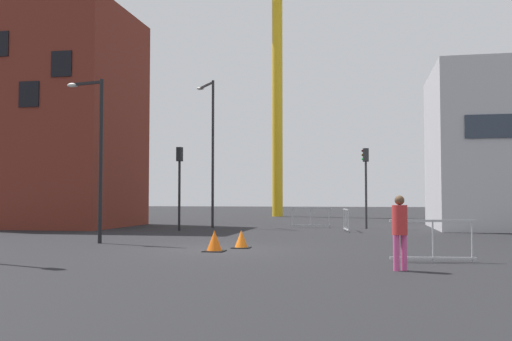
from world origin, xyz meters
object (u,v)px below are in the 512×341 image
at_px(construction_crane, 281,21).
at_px(traffic_cone_striped, 241,240).
at_px(streetlamp_tall, 211,141).
at_px(traffic_light_crosswalk, 180,175).
at_px(pedestrian_walking, 400,227).
at_px(streetlamp_short, 96,145).
at_px(traffic_light_corner, 366,175).
at_px(traffic_cone_on_verge, 214,242).

relative_size(construction_crane, traffic_cone_striped, 43.93).
relative_size(streetlamp_tall, traffic_light_crosswalk, 1.94).
bearing_deg(traffic_cone_striped, pedestrian_walking, -46.00).
bearing_deg(traffic_light_crosswalk, traffic_cone_striped, -60.11).
relative_size(streetlamp_tall, traffic_cone_striped, 13.67).
height_order(construction_crane, traffic_cone_striped, construction_crane).
distance_m(construction_crane, streetlamp_short, 31.93).
distance_m(streetlamp_tall, traffic_light_crosswalk, 3.68).
bearing_deg(traffic_light_corner, streetlamp_short, -130.39).
height_order(traffic_light_crosswalk, traffic_light_corner, traffic_light_corner).
relative_size(construction_crane, traffic_light_corner, 6.09).
bearing_deg(traffic_cone_on_verge, traffic_light_crosswalk, 114.02).
xyz_separation_m(traffic_cone_on_verge, traffic_cone_striped, (0.56, 1.28, -0.03)).
relative_size(streetlamp_tall, streetlamp_short, 1.35).
height_order(streetlamp_short, traffic_light_crosswalk, streetlamp_short).
bearing_deg(construction_crane, traffic_light_corner, -68.36).
height_order(streetlamp_tall, streetlamp_short, streetlamp_tall).
bearing_deg(traffic_light_crosswalk, traffic_cone_on_verge, -65.98).
bearing_deg(traffic_light_crosswalk, pedestrian_walking, -54.44).
bearing_deg(traffic_light_corner, streetlamp_tall, -176.75).
bearing_deg(construction_crane, traffic_cone_on_verge, -85.59).
height_order(traffic_light_crosswalk, traffic_cone_on_verge, traffic_light_crosswalk).
height_order(streetlamp_tall, traffic_light_corner, streetlamp_tall).
relative_size(construction_crane, pedestrian_walking, 15.18).
xyz_separation_m(streetlamp_short, traffic_cone_striped, (5.58, -0.94, -3.28)).
bearing_deg(pedestrian_walking, traffic_light_corner, 92.34).
xyz_separation_m(streetlamp_short, traffic_cone_on_verge, (5.03, -2.23, -3.25)).
xyz_separation_m(pedestrian_walking, traffic_cone_striped, (-4.72, 4.89, -0.71)).
distance_m(construction_crane, traffic_cone_on_verge, 35.34).
bearing_deg(pedestrian_walking, traffic_cone_on_verge, 145.68).
distance_m(traffic_light_crosswalk, traffic_cone_on_verge, 11.26).
xyz_separation_m(construction_crane, streetlamp_tall, (-1.29, -18.07, -12.15)).
relative_size(streetlamp_short, traffic_light_crosswalk, 1.44).
bearing_deg(traffic_cone_on_verge, construction_crane, 94.41).
distance_m(pedestrian_walking, traffic_cone_striped, 6.84).
relative_size(streetlamp_short, traffic_cone_striped, 10.13).
bearing_deg(traffic_light_corner, traffic_light_crosswalk, -158.93).
height_order(construction_crane, pedestrian_walking, construction_crane).
height_order(traffic_light_corner, traffic_cone_on_verge, traffic_light_corner).
distance_m(streetlamp_tall, pedestrian_walking, 19.29).
bearing_deg(pedestrian_walking, streetlamp_short, 150.50).
bearing_deg(streetlamp_tall, construction_crane, 85.92).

